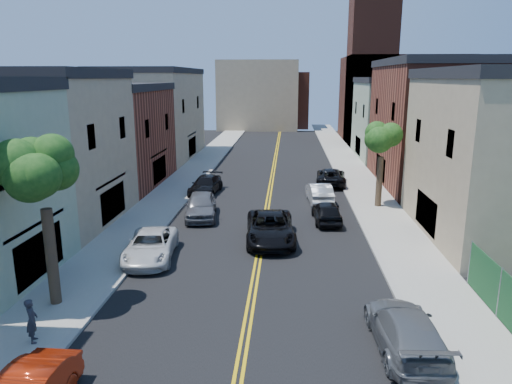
% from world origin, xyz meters
% --- Properties ---
extents(sidewalk_left, '(3.20, 100.00, 0.15)m').
position_xyz_m(sidewalk_left, '(-7.90, 40.00, 0.07)').
color(sidewalk_left, gray).
rests_on(sidewalk_left, ground).
extents(sidewalk_right, '(3.20, 100.00, 0.15)m').
position_xyz_m(sidewalk_right, '(7.90, 40.00, 0.07)').
color(sidewalk_right, gray).
rests_on(sidewalk_right, ground).
extents(curb_left, '(0.30, 100.00, 0.15)m').
position_xyz_m(curb_left, '(-6.15, 40.00, 0.07)').
color(curb_left, gray).
rests_on(curb_left, ground).
extents(curb_right, '(0.30, 100.00, 0.15)m').
position_xyz_m(curb_right, '(6.15, 40.00, 0.07)').
color(curb_right, gray).
rests_on(curb_right, ground).
extents(bldg_left_tan_near, '(9.00, 10.00, 9.00)m').
position_xyz_m(bldg_left_tan_near, '(-14.00, 25.00, 4.50)').
color(bldg_left_tan_near, '#998466').
rests_on(bldg_left_tan_near, ground).
extents(bldg_left_brick, '(9.00, 12.00, 8.00)m').
position_xyz_m(bldg_left_brick, '(-14.00, 36.00, 4.00)').
color(bldg_left_brick, brown).
rests_on(bldg_left_brick, ground).
extents(bldg_left_tan_far, '(9.00, 16.00, 9.50)m').
position_xyz_m(bldg_left_tan_far, '(-14.00, 50.00, 4.75)').
color(bldg_left_tan_far, '#998466').
rests_on(bldg_left_tan_far, ground).
extents(bldg_right_tan, '(9.00, 12.00, 9.00)m').
position_xyz_m(bldg_right_tan, '(14.00, 24.00, 4.50)').
color(bldg_right_tan, '#998466').
rests_on(bldg_right_tan, ground).
extents(bldg_right_brick, '(9.00, 14.00, 10.00)m').
position_xyz_m(bldg_right_brick, '(14.00, 38.00, 5.00)').
color(bldg_right_brick, brown).
rests_on(bldg_right_brick, ground).
extents(bldg_right_palegrn, '(9.00, 12.00, 8.50)m').
position_xyz_m(bldg_right_palegrn, '(14.00, 52.00, 4.25)').
color(bldg_right_palegrn, gray).
rests_on(bldg_right_palegrn, ground).
extents(church, '(16.20, 14.20, 22.60)m').
position_xyz_m(church, '(16.33, 67.07, 7.24)').
color(church, '#4C2319').
rests_on(church, ground).
extents(backdrop_left, '(14.00, 8.00, 12.00)m').
position_xyz_m(backdrop_left, '(-4.00, 82.00, 6.00)').
color(backdrop_left, '#998466').
rests_on(backdrop_left, ground).
extents(backdrop_center, '(10.00, 8.00, 10.00)m').
position_xyz_m(backdrop_center, '(0.00, 86.00, 5.00)').
color(backdrop_center, brown).
rests_on(backdrop_center, ground).
extents(tree_left_mid, '(5.20, 5.20, 9.29)m').
position_xyz_m(tree_left_mid, '(-7.88, 14.01, 6.58)').
color(tree_left_mid, '#3D291E').
rests_on(tree_left_mid, sidewalk_left).
extents(tree_right_far, '(4.40, 4.40, 8.03)m').
position_xyz_m(tree_right_far, '(7.92, 30.01, 5.76)').
color(tree_right_far, '#3D291E').
rests_on(tree_right_far, sidewalk_right).
extents(white_pickup, '(2.87, 5.29, 1.41)m').
position_xyz_m(white_pickup, '(-5.50, 19.29, 0.70)').
color(white_pickup, silver).
rests_on(white_pickup, ground).
extents(grey_car_left, '(2.61, 5.11, 1.67)m').
position_xyz_m(grey_car_left, '(-4.25, 26.73, 0.83)').
color(grey_car_left, '#56585E').
rests_on(grey_car_left, ground).
extents(black_car_left, '(2.42, 5.01, 1.41)m').
position_xyz_m(black_car_left, '(-5.09, 33.34, 0.70)').
color(black_car_left, black).
rests_on(black_car_left, ground).
extents(grey_car_right, '(2.26, 5.16, 1.47)m').
position_xyz_m(grey_car_right, '(5.50, 11.71, 0.74)').
color(grey_car_right, '#585B60').
rests_on(grey_car_right, ground).
extents(black_car_right, '(1.88, 4.22, 1.41)m').
position_xyz_m(black_car_right, '(3.98, 26.25, 0.70)').
color(black_car_right, black).
rests_on(black_car_right, ground).
extents(silver_car_right, '(1.95, 4.62, 1.48)m').
position_xyz_m(silver_car_right, '(3.80, 31.22, 0.74)').
color(silver_car_right, '#B6BABE').
rests_on(silver_car_right, ground).
extents(dark_car_right_far, '(2.84, 5.44, 1.46)m').
position_xyz_m(dark_car_right_far, '(5.17, 37.18, 0.73)').
color(dark_car_right_far, black).
rests_on(dark_car_right_far, ground).
extents(black_suv_lane, '(3.04, 5.92, 1.60)m').
position_xyz_m(black_suv_lane, '(0.50, 22.40, 0.80)').
color(black_suv_lane, black).
rests_on(black_suv_lane, ground).
extents(pedestrian_left, '(0.59, 0.68, 1.58)m').
position_xyz_m(pedestrian_left, '(-7.27, 11.12, 0.94)').
color(pedestrian_left, '#282830').
rests_on(pedestrian_left, sidewalk_left).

